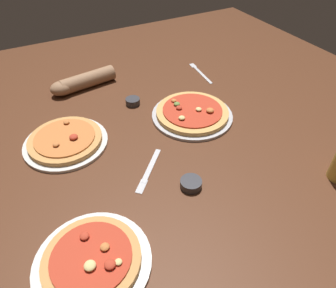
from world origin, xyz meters
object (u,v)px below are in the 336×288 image
pizza_plate_near (92,260)px  diner_arm (81,82)px  ramekin_butter (191,184)px  knife_right (149,170)px  pizza_plate_far (66,141)px  fork_left (200,72)px  ramekin_sauce (133,101)px  pizza_plate_side (192,113)px

pizza_plate_near → diner_arm: (0.22, 0.87, 0.02)m
ramekin_butter → knife_right: ramekin_butter is taller
knife_right → ramekin_butter: bearing=-55.2°
pizza_plate_far → ramekin_butter: bearing=-52.7°
ramekin_butter → fork_left: bearing=55.3°
ramekin_butter → ramekin_sauce: bearing=87.4°
pizza_plate_far → pizza_plate_side: 0.51m
ramekin_sauce → fork_left: bearing=14.0°
knife_right → diner_arm: size_ratio=0.54×
pizza_plate_side → ramekin_sauce: size_ratio=5.40×
pizza_plate_side → ramekin_sauce: bearing=131.7°
pizza_plate_near → ramekin_butter: size_ratio=4.35×
pizza_plate_side → fork_left: bearing=52.4°
ramekin_butter → diner_arm: size_ratio=0.23×
fork_left → diner_arm: diner_arm is taller
ramekin_sauce → fork_left: 0.43m
fork_left → knife_right: 0.73m
pizza_plate_far → fork_left: bearing=17.5°
pizza_plate_far → fork_left: 0.78m
fork_left → diner_arm: 0.59m
pizza_plate_near → pizza_plate_side: (0.57, 0.44, 0.00)m
pizza_plate_side → fork_left: pizza_plate_side is taller
ramekin_sauce → knife_right: size_ratio=0.37×
pizza_plate_far → fork_left: pizza_plate_far is taller
ramekin_sauce → pizza_plate_near: bearing=-121.1°
pizza_plate_far → diner_arm: (0.16, 0.37, 0.02)m
pizza_plate_side → diner_arm: (-0.34, 0.44, 0.02)m
pizza_plate_side → ramekin_sauce: pizza_plate_side is taller
diner_arm → knife_right: bearing=-85.5°
pizza_plate_near → diner_arm: size_ratio=0.98×
pizza_plate_far → pizza_plate_side: bearing=-7.9°
fork_left → diner_arm: bearing=167.2°
pizza_plate_far → fork_left: size_ratio=1.36×
pizza_plate_near → ramekin_butter: pizza_plate_near is taller
pizza_plate_side → ramekin_sauce: 0.27m
knife_right → fork_left: bearing=43.7°
pizza_plate_side → diner_arm: size_ratio=1.07×
pizza_plate_near → diner_arm: bearing=75.8°
pizza_plate_near → diner_arm: 0.90m
pizza_plate_near → knife_right: size_ratio=1.81×
pizza_plate_near → pizza_plate_far: same height
pizza_plate_side → diner_arm: diner_arm is taller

